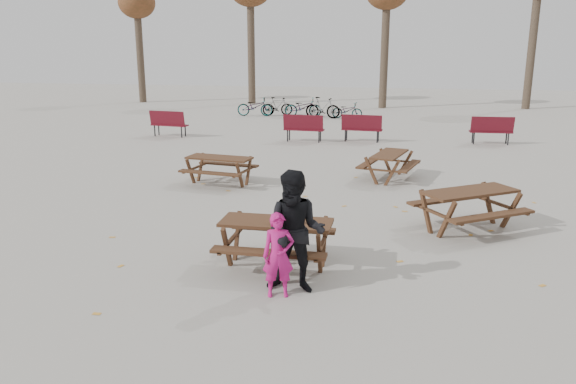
% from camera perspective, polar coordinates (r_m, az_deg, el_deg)
% --- Properties ---
extents(ground, '(80.00, 80.00, 0.00)m').
position_cam_1_polar(ground, '(9.34, -1.17, -7.49)').
color(ground, gray).
rests_on(ground, ground).
extents(main_picnic_table, '(1.80, 1.45, 0.78)m').
position_cam_1_polar(main_picnic_table, '(9.13, -1.19, -4.08)').
color(main_picnic_table, '#392314').
rests_on(main_picnic_table, ground).
extents(food_tray, '(0.18, 0.11, 0.03)m').
position_cam_1_polar(food_tray, '(8.95, 1.03, -3.08)').
color(food_tray, silver).
rests_on(food_tray, main_picnic_table).
extents(bread_roll, '(0.14, 0.06, 0.05)m').
position_cam_1_polar(bread_roll, '(8.94, 1.03, -2.82)').
color(bread_roll, tan).
rests_on(bread_roll, food_tray).
extents(soda_bottle, '(0.07, 0.07, 0.17)m').
position_cam_1_polar(soda_bottle, '(8.96, -1.33, -2.71)').
color(soda_bottle, silver).
rests_on(soda_bottle, main_picnic_table).
extents(child, '(0.52, 0.40, 1.25)m').
position_cam_1_polar(child, '(8.05, -0.99, -6.44)').
color(child, '#BE1770').
rests_on(child, ground).
extents(adult, '(0.91, 0.72, 1.82)m').
position_cam_1_polar(adult, '(8.12, 0.79, -4.10)').
color(adult, black).
rests_on(adult, ground).
extents(picnic_table_east, '(2.39, 2.30, 0.80)m').
position_cam_1_polar(picnic_table_east, '(11.50, 17.88, -1.78)').
color(picnic_table_east, '#392314').
rests_on(picnic_table_east, ground).
extents(picnic_table_north, '(1.86, 1.58, 0.72)m').
position_cam_1_polar(picnic_table_north, '(14.69, -6.97, 2.17)').
color(picnic_table_north, '#392314').
rests_on(picnic_table_north, ground).
extents(picnic_table_far, '(1.71, 1.95, 0.72)m').
position_cam_1_polar(picnic_table_far, '(15.36, 10.21, 2.58)').
color(picnic_table_far, '#392314').
rests_on(picnic_table_far, ground).
extents(park_bench_row, '(13.81, 1.31, 1.03)m').
position_cam_1_polar(park_bench_row, '(21.34, 4.13, 6.58)').
color(park_bench_row, maroon).
rests_on(park_bench_row, ground).
extents(bicycle_row, '(6.42, 1.47, 1.04)m').
position_cam_1_polar(bicycle_row, '(28.48, 0.96, 8.58)').
color(bicycle_row, black).
rests_on(bicycle_row, ground).
extents(fallen_leaves, '(11.00, 11.00, 0.01)m').
position_cam_1_polar(fallen_leaves, '(11.58, 3.84, -3.03)').
color(fallen_leaves, gold).
rests_on(fallen_leaves, ground).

